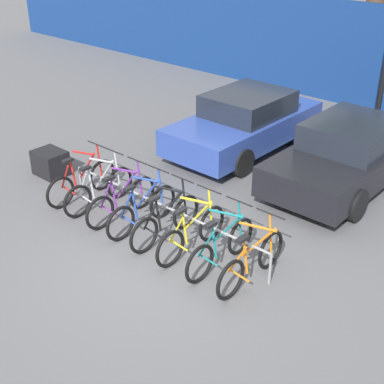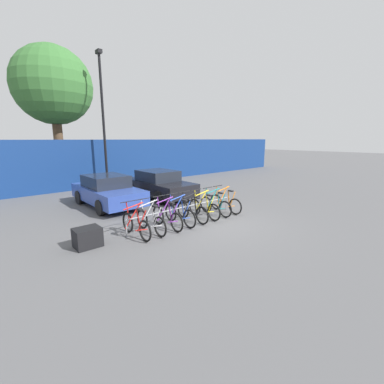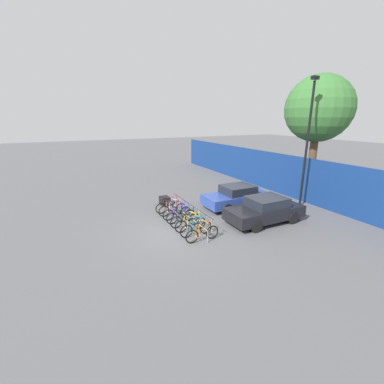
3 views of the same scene
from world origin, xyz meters
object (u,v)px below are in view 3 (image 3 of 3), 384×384
Objects in this scene: bicycle_orange at (202,233)px; cargo_crate at (165,201)px; bicycle_purple at (177,213)px; bicycle_teal at (196,228)px; lamp_post at (308,139)px; tree_behind_hoarding at (319,109)px; car_blue at (236,196)px; bicycle_silver at (173,209)px; bicycle_black at (185,220)px; bicycle_red at (169,206)px; bike_rack at (186,215)px; bicycle_blue at (181,216)px; car_black at (265,210)px; bicycle_yellow at (191,224)px.

bicycle_orange reaches higher than cargo_crate.
bicycle_teal is at bearing -2.43° from bicycle_purple.
tree_behind_hoarding is (-1.74, 2.80, 1.79)m from lamp_post.
bicycle_silver is at bearing -95.52° from car_blue.
cargo_crate is at bearing 178.92° from bicycle_black.
bike_rack is at bearing 6.50° from bicycle_red.
bicycle_blue is 8.90m from lamp_post.
bicycle_purple is 1.00× the size of bicycle_black.
bike_rack is 4.25m from car_black.
bicycle_silver and bicycle_blue have the same top height.
bicycle_teal is 2.44× the size of cargo_crate.
bicycle_red reaches higher than bike_rack.
bicycle_orange is (3.63, 0.00, 0.00)m from bicycle_silver.
bicycle_orange is 0.21× the size of tree_behind_hoarding.
cargo_crate is (-2.58, 0.23, -0.10)m from bicycle_purple.
lamp_post is at bearing 62.63° from cargo_crate.
bicycle_black reaches higher than cargo_crate.
bicycle_yellow is 0.21× the size of tree_behind_hoarding.
bicycle_orange is (0.61, 0.00, 0.00)m from bicycle_teal.
bicycle_red is 12.19m from tree_behind_hoarding.
bicycle_blue and bicycle_black have the same top height.
car_blue is (-1.14, 4.04, 0.19)m from bike_rack.
cargo_crate is (-3.73, 0.23, -0.10)m from bicycle_black.
bicycle_teal is 0.61m from bicycle_orange.
cargo_crate is (-4.96, 0.23, -0.10)m from bicycle_teal.
car_black is (3.67, 4.09, 0.31)m from bicycle_red.
bicycle_red is 1.18m from bicycle_purple.
car_black is at bearing 68.08° from bike_rack.
bike_rack is 2.75× the size of bicycle_red.
bicycle_teal is 8.91m from lamp_post.
bike_rack is 0.61× the size of lamp_post.
tree_behind_hoarding is at bearing 87.84° from bicycle_red.
cargo_crate is 0.08× the size of tree_behind_hoarding.
car_blue and car_black have the same top height.
lamp_post is at bearing 94.20° from bicycle_teal.
bike_rack is 2.75× the size of bicycle_purple.
bicycle_black is at bearing 176.54° from bicycle_orange.
bicycle_yellow is 0.41× the size of car_blue.
bicycle_red and bicycle_black have the same top height.
car_blue is 0.99× the size of car_black.
bicycle_teal is (2.38, 0.00, 0.00)m from bicycle_purple.
bicycle_orange is at bearing -2.45° from bicycle_yellow.
tree_behind_hoarding is at bearing 92.14° from bicycle_blue.
lamp_post is (0.28, 7.97, 3.86)m from bicycle_black.
bicycle_blue reaches higher than bike_rack.
bicycle_teal is (3.02, 0.00, 0.00)m from bicycle_silver.
lamp_post is (1.67, 3.79, 3.54)m from car_blue.
car_blue is (-0.80, 4.19, 0.31)m from bicycle_blue.
car_black is 6.38m from cargo_crate.
bicycle_yellow is 1.23m from bicycle_orange.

